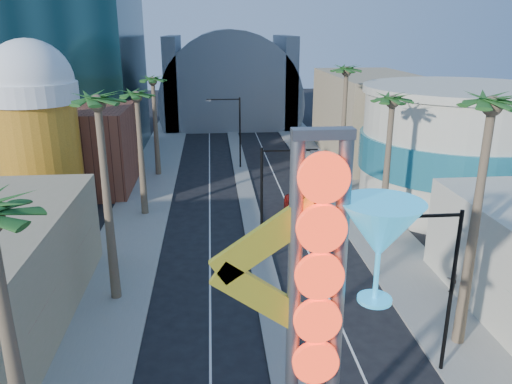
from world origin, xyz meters
name	(u,v)px	position (x,y,z in m)	size (l,w,h in m)	color
sidewalk_west	(146,195)	(-9.50, 35.00, 0.07)	(5.00, 100.00, 0.15)	gray
sidewalk_east	(342,190)	(9.50, 35.00, 0.07)	(5.00, 100.00, 0.15)	gray
median	(244,183)	(0.00, 38.00, 0.07)	(1.60, 84.00, 0.15)	gray
brick_filler_west	(79,149)	(-16.00, 38.00, 4.00)	(10.00, 10.00, 8.00)	brown
filler_east	(370,116)	(16.00, 48.00, 5.00)	(10.00, 20.00, 10.00)	tan
beer_mug	(36,125)	(-17.00, 30.00, 7.84)	(7.00, 7.00, 14.50)	#AA6816
turquoise_building	(456,148)	(18.00, 30.00, 5.25)	(16.60, 16.60, 10.60)	beige
canopy	(230,97)	(0.00, 72.00, 4.31)	(22.00, 16.00, 22.00)	slate
neon_sign	(342,293)	(0.82, 2.96, 7.31)	(6.53, 2.60, 12.55)	gray
streetlight_0	(270,194)	(0.55, 20.00, 4.88)	(3.79, 0.25, 8.00)	black
streetlight_1	(235,126)	(-0.55, 44.00, 4.88)	(3.79, 0.25, 8.00)	black
streetlight_2	(443,279)	(6.72, 8.00, 4.83)	(3.45, 0.25, 8.00)	black
palm_1	(99,116)	(-9.00, 16.00, 10.82)	(2.40, 2.40, 12.70)	brown
palm_2	(137,103)	(-9.00, 30.00, 9.48)	(2.40, 2.40, 11.20)	brown
palm_3	(153,86)	(-9.00, 42.00, 9.48)	(2.40, 2.40, 11.20)	brown
palm_5	(490,123)	(9.00, 10.00, 11.27)	(2.40, 2.40, 13.20)	brown
palm_6	(392,110)	(9.00, 22.00, 9.93)	(2.40, 2.40, 11.70)	brown
palm_7	(346,79)	(9.00, 34.00, 10.82)	(2.40, 2.40, 12.70)	brown
red_pickup	(301,209)	(4.15, 27.90, 0.86)	(2.86, 6.20, 1.72)	#98130B
pedestrian_b	(454,279)	(11.00, 14.76, 1.02)	(0.84, 0.66, 1.73)	gray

